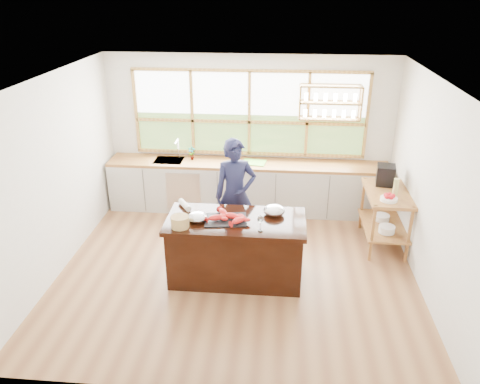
# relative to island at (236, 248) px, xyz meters

# --- Properties ---
(ground_plane) EXTENTS (5.00, 5.00, 0.00)m
(ground_plane) POSITION_rel_island_xyz_m (0.00, 0.20, -0.45)
(ground_plane) COLOR #98693F
(room_shell) EXTENTS (5.02, 4.52, 2.71)m
(room_shell) POSITION_rel_island_xyz_m (0.02, 0.71, 1.30)
(room_shell) COLOR beige
(room_shell) RESTS_ON ground_plane
(back_counter) EXTENTS (4.90, 0.63, 0.90)m
(back_counter) POSITION_rel_island_xyz_m (-0.02, 2.14, 0.00)
(back_counter) COLOR beige
(back_counter) RESTS_ON ground_plane
(right_shelf_unit) EXTENTS (0.62, 1.10, 0.90)m
(right_shelf_unit) POSITION_rel_island_xyz_m (2.19, 1.09, 0.15)
(right_shelf_unit) COLOR #A1742E
(right_shelf_unit) RESTS_ON ground_plane
(island) EXTENTS (1.85, 0.90, 0.90)m
(island) POSITION_rel_island_xyz_m (0.00, 0.00, 0.00)
(island) COLOR black
(island) RESTS_ON ground_plane
(cook) EXTENTS (0.72, 0.56, 1.73)m
(cook) POSITION_rel_island_xyz_m (-0.09, 0.87, 0.41)
(cook) COLOR #171937
(cook) RESTS_ON ground_plane
(potted_plant) EXTENTS (0.13, 0.09, 0.24)m
(potted_plant) POSITION_rel_island_xyz_m (-1.00, 2.20, 0.56)
(potted_plant) COLOR slate
(potted_plant) RESTS_ON back_counter
(cutting_board) EXTENTS (0.44, 0.35, 0.01)m
(cutting_board) POSITION_rel_island_xyz_m (0.11, 2.14, 0.45)
(cutting_board) COLOR #67C73B
(cutting_board) RESTS_ON back_counter
(espresso_machine) EXTENTS (0.31, 0.33, 0.31)m
(espresso_machine) POSITION_rel_island_xyz_m (2.19, 1.39, 0.60)
(espresso_machine) COLOR black
(espresso_machine) RESTS_ON right_shelf_unit
(wine_bottle) EXTENTS (0.09, 0.09, 0.30)m
(wine_bottle) POSITION_rel_island_xyz_m (2.24, 0.89, 0.60)
(wine_bottle) COLOR tan
(wine_bottle) RESTS_ON right_shelf_unit
(fruit_bowl) EXTENTS (0.24, 0.24, 0.11)m
(fruit_bowl) POSITION_rel_island_xyz_m (2.14, 0.78, 0.49)
(fruit_bowl) COLOR white
(fruit_bowl) RESTS_ON right_shelf_unit
(slate_board) EXTENTS (0.60, 0.47, 0.02)m
(slate_board) POSITION_rel_island_xyz_m (-0.13, -0.04, 0.45)
(slate_board) COLOR black
(slate_board) RESTS_ON island
(lobster_pile) EXTENTS (0.52, 0.44, 0.08)m
(lobster_pile) POSITION_rel_island_xyz_m (-0.11, -0.04, 0.50)
(lobster_pile) COLOR red
(lobster_pile) RESTS_ON slate_board
(mixing_bowl_left) EXTENTS (0.26, 0.26, 0.13)m
(mixing_bowl_left) POSITION_rel_island_xyz_m (-0.50, -0.08, 0.50)
(mixing_bowl_left) COLOR #B0B2B7
(mixing_bowl_left) RESTS_ON island
(mixing_bowl_right) EXTENTS (0.29, 0.29, 0.14)m
(mixing_bowl_right) POSITION_rel_island_xyz_m (0.50, 0.19, 0.51)
(mixing_bowl_right) COLOR #B0B2B7
(mixing_bowl_right) RESTS_ON island
(wine_glass) EXTENTS (0.08, 0.08, 0.22)m
(wine_glass) POSITION_rel_island_xyz_m (0.34, -0.29, 0.61)
(wine_glass) COLOR silver
(wine_glass) RESTS_ON island
(wicker_basket) EXTENTS (0.24, 0.24, 0.15)m
(wicker_basket) POSITION_rel_island_xyz_m (-0.69, -0.27, 0.52)
(wicker_basket) COLOR tan
(wicker_basket) RESTS_ON island
(parchment_roll) EXTENTS (0.23, 0.29, 0.08)m
(parchment_roll) POSITION_rel_island_xyz_m (-0.74, 0.30, 0.49)
(parchment_roll) COLOR white
(parchment_roll) RESTS_ON island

